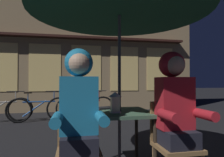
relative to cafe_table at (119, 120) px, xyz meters
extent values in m
cube|color=#42664C|center=(0.00, 0.00, 0.08)|extent=(0.72, 0.72, 0.04)
cylinder|color=#2D2319|center=(-0.31, -0.31, -0.29)|extent=(0.04, 0.04, 0.70)
cylinder|color=#2D2319|center=(0.31, -0.31, -0.29)|extent=(0.04, 0.04, 0.70)
cylinder|color=#2D2319|center=(-0.31, 0.31, -0.29)|extent=(0.04, 0.04, 0.70)
cylinder|color=#2D2319|center=(0.31, 0.31, -0.29)|extent=(0.04, 0.04, 0.70)
cylinder|color=#4C4C51|center=(0.00, 0.00, 0.49)|extent=(0.04, 0.04, 2.25)
cube|color=white|center=(-0.07, -0.10, 0.11)|extent=(0.11, 0.11, 0.02)
cube|color=white|center=(-0.07, -0.10, 0.20)|extent=(0.09, 0.09, 0.16)
pyramid|color=white|center=(-0.07, -0.10, 0.31)|extent=(0.11, 0.11, 0.06)
cube|color=olive|center=(-0.48, -0.44, -0.21)|extent=(0.40, 0.40, 0.04)
cube|color=olive|center=(-0.48, -0.26, 0.02)|extent=(0.40, 0.03, 0.42)
cube|color=olive|center=(0.48, -0.44, -0.21)|extent=(0.40, 0.40, 0.04)
cube|color=olive|center=(0.48, -0.26, 0.02)|extent=(0.40, 0.03, 0.42)
cube|color=black|center=(-0.48, -0.44, -0.11)|extent=(0.32, 0.36, 0.16)
cube|color=teal|center=(-0.48, -0.40, 0.23)|extent=(0.34, 0.22, 0.52)
cylinder|color=teal|center=(-0.30, -0.62, 0.14)|extent=(0.09, 0.30, 0.09)
cylinder|color=teal|center=(-0.66, -0.62, 0.14)|extent=(0.09, 0.30, 0.09)
sphere|color=tan|center=(-0.48, -0.40, 0.62)|extent=(0.21, 0.21, 0.21)
sphere|color=teal|center=(-0.48, -0.35, 0.63)|extent=(0.27, 0.27, 0.27)
cube|color=black|center=(0.48, -0.44, -0.11)|extent=(0.32, 0.36, 0.16)
cube|color=red|center=(0.48, -0.40, 0.23)|extent=(0.34, 0.22, 0.52)
cylinder|color=red|center=(0.66, -0.62, 0.14)|extent=(0.09, 0.30, 0.09)
cylinder|color=red|center=(0.30, -0.62, 0.14)|extent=(0.09, 0.30, 0.09)
sphere|color=tan|center=(0.48, -0.40, 0.62)|extent=(0.21, 0.21, 0.21)
sphere|color=red|center=(0.48, -0.35, 0.63)|extent=(0.27, 0.27, 0.27)
cube|color=#937A56|center=(-0.79, 5.40, 2.46)|extent=(10.00, 0.60, 6.20)
cube|color=#F4D17A|center=(-2.99, 5.09, 0.96)|extent=(1.10, 0.02, 1.70)
cube|color=#F4D17A|center=(-1.52, 5.09, 0.96)|extent=(1.10, 0.02, 1.70)
cube|color=#F4D17A|center=(-0.05, 5.09, 0.96)|extent=(1.10, 0.02, 1.70)
cube|color=#F4D17A|center=(1.41, 5.09, 0.96)|extent=(1.10, 0.02, 1.70)
cube|color=#F4D17A|center=(2.88, 5.09, 0.96)|extent=(1.10, 0.02, 1.70)
cube|color=#331914|center=(-0.79, 4.95, 2.06)|extent=(9.00, 0.36, 0.08)
torus|color=black|center=(-1.95, 3.52, -0.31)|extent=(0.66, 0.15, 0.66)
cylinder|color=#ADA89E|center=(-2.07, 3.50, 0.05)|extent=(0.02, 0.02, 0.28)
cylinder|color=black|center=(-2.07, 3.50, 0.19)|extent=(0.44, 0.09, 0.02)
torus|color=black|center=(-0.93, 3.46, -0.31)|extent=(0.66, 0.13, 0.66)
torus|color=black|center=(-1.95, 3.33, -0.31)|extent=(0.66, 0.13, 0.66)
cylinder|color=#1E4C93|center=(-1.44, 3.39, -0.09)|extent=(0.83, 0.14, 0.04)
cylinder|color=#1E4C93|center=(-1.56, 3.38, -0.28)|extent=(0.61, 0.11, 0.44)
cylinder|color=#1E4C93|center=(-1.72, 3.36, 0.03)|extent=(0.02, 0.02, 0.24)
cube|color=black|center=(-1.72, 3.36, 0.16)|extent=(0.21, 0.10, 0.04)
cylinder|color=#1E4C93|center=(-1.06, 3.44, 0.05)|extent=(0.02, 0.02, 0.28)
cylinder|color=black|center=(-1.06, 3.44, 0.19)|extent=(0.44, 0.08, 0.02)
torus|color=black|center=(0.33, 3.49, -0.31)|extent=(0.66, 0.07, 0.66)
torus|color=black|center=(-0.69, 3.46, -0.31)|extent=(0.66, 0.07, 0.66)
cylinder|color=maroon|center=(-0.18, 3.48, -0.09)|extent=(0.84, 0.06, 0.04)
cylinder|color=maroon|center=(-0.30, 3.47, -0.28)|extent=(0.61, 0.05, 0.44)
cylinder|color=maroon|center=(-0.46, 3.47, 0.03)|extent=(0.02, 0.02, 0.24)
cube|color=black|center=(-0.46, 3.47, 0.16)|extent=(0.20, 0.09, 0.04)
cylinder|color=maroon|center=(0.21, 3.49, 0.05)|extent=(0.02, 0.02, 0.28)
cylinder|color=black|center=(0.21, 3.49, 0.19)|extent=(0.44, 0.04, 0.02)
cube|color=black|center=(-0.14, 0.22, 0.11)|extent=(0.23, 0.20, 0.02)
camera|label=1|loc=(-0.53, -2.24, 0.44)|focal=31.43mm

